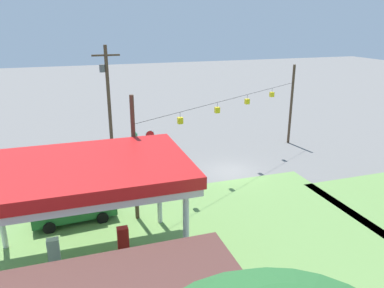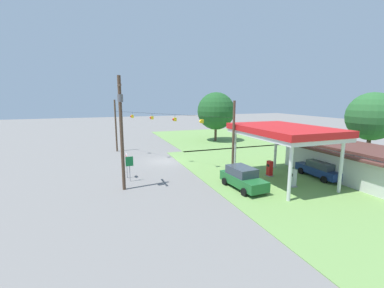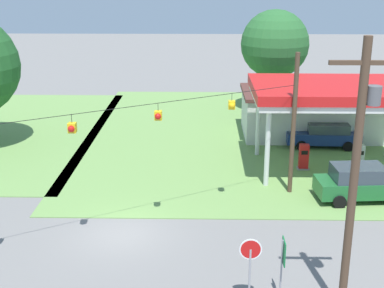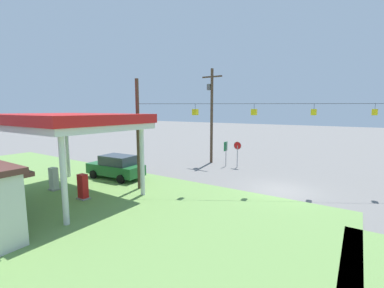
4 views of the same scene
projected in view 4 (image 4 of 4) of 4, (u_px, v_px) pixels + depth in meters
ground_plane at (280, 190)px, 17.54m from camera, size 160.00×160.00×0.00m
gas_station_canopy at (63, 122)px, 16.03m from camera, size 9.69×6.56×5.21m
fuel_pump_near at (83, 188)px, 15.66m from camera, size 0.71×0.56×1.58m
fuel_pump_far at (54, 180)px, 17.44m from camera, size 0.71×0.56×1.58m
car_at_pumps_front at (116, 167)px, 20.46m from camera, size 4.86×2.37×1.89m
stop_sign_roadside at (237, 149)px, 24.35m from camera, size 0.80×0.08×2.50m
route_sign at (226, 149)px, 24.88m from camera, size 0.10×0.70×2.40m
utility_pole_main at (211, 111)px, 26.12m from camera, size 2.20×0.44×9.55m
signal_span_gantry at (283, 130)px, 17.00m from camera, size 16.87×10.24×7.52m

